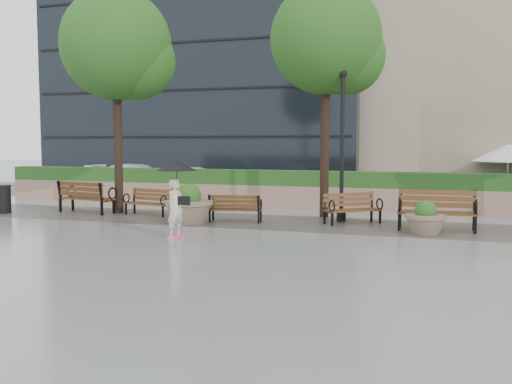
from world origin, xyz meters
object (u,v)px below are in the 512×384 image
(planter_right, at_px, (425,221))
(car_left, at_px, (140,179))
(bench_2, at_px, (235,214))
(bench_4, at_px, (437,219))
(bench_3, at_px, (352,215))
(lamppost, at_px, (342,155))
(bench_0, at_px, (87,204))
(trash_bin, at_px, (3,200))
(bench_1, at_px, (148,208))
(car_right, at_px, (198,181))
(planter_left, at_px, (189,208))
(pedestrian, at_px, (176,192))

(planter_right, relative_size, car_left, 0.22)
(bench_2, relative_size, bench_4, 0.79)
(bench_3, height_order, lamppost, lamppost)
(bench_0, xyz_separation_m, bench_3, (8.92, 0.25, -0.05))
(bench_3, relative_size, trash_bin, 1.89)
(bench_4, distance_m, lamppost, 3.33)
(bench_3, bearing_deg, bench_1, 141.68)
(bench_0, relative_size, car_right, 0.57)
(bench_3, relative_size, bench_4, 0.83)
(trash_bin, height_order, car_right, car_right)
(bench_1, distance_m, car_right, 7.47)
(bench_2, bearing_deg, planter_left, 21.87)
(bench_1, relative_size, bench_4, 0.81)
(bench_2, height_order, trash_bin, trash_bin)
(bench_4, height_order, trash_bin, bench_4)
(bench_3, height_order, pedestrian, pedestrian)
(bench_1, distance_m, bench_4, 9.01)
(planter_left, height_order, car_right, car_right)
(lamppost, xyz_separation_m, pedestrian, (-3.40, -4.14, -0.84))
(lamppost, bearing_deg, planter_left, -157.29)
(pedestrian, bearing_deg, bench_3, -30.12)
(bench_3, xyz_separation_m, bench_4, (2.36, -0.61, 0.06))
(car_right, bearing_deg, bench_3, -136.83)
(bench_4, relative_size, car_left, 0.43)
(planter_right, bearing_deg, bench_4, 69.75)
(planter_right, bearing_deg, pedestrian, -156.66)
(trash_bin, height_order, lamppost, lamppost)
(bench_3, distance_m, car_right, 10.88)
(planter_left, xyz_separation_m, car_left, (-6.41, 8.32, 0.23))
(bench_1, relative_size, planter_left, 1.18)
(bench_0, xyz_separation_m, lamppost, (8.54, 0.53, 1.68))
(bench_0, distance_m, pedestrian, 6.34)
(bench_2, relative_size, car_left, 0.34)
(planter_left, distance_m, trash_bin, 6.99)
(bench_1, xyz_separation_m, bench_3, (6.64, 0.11, 0.01))
(bench_2, height_order, pedestrian, pedestrian)
(bench_3, bearing_deg, pedestrian, -173.70)
(bench_1, relative_size, car_right, 0.45)
(car_right, relative_size, pedestrian, 1.94)
(bench_1, xyz_separation_m, bench_2, (3.28, -0.64, -0.00))
(planter_left, bearing_deg, bench_4, 7.08)
(bench_2, distance_m, car_left, 10.77)
(planter_right, height_order, pedestrian, pedestrian)
(planter_right, xyz_separation_m, pedestrian, (-5.87, -2.53, 0.81))
(bench_0, distance_m, lamppost, 8.72)
(bench_0, height_order, car_right, car_right)
(bench_0, distance_m, bench_1, 2.28)
(planter_right, relative_size, trash_bin, 1.18)
(bench_3, xyz_separation_m, car_right, (-8.15, 7.19, 0.34))
(bench_3, xyz_separation_m, trash_bin, (-11.54, -1.18, 0.18))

